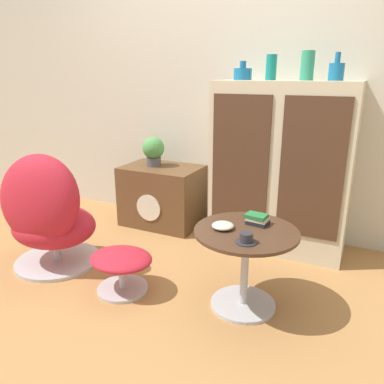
{
  "coord_description": "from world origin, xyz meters",
  "views": [
    {
      "loc": [
        1.14,
        -1.64,
        1.29
      ],
      "look_at": [
        0.13,
        0.45,
        0.55
      ],
      "focal_mm": 35.0,
      "sensor_mm": 36.0,
      "label": 1
    }
  ],
  "objects_px": {
    "teacup": "(246,239)",
    "tv_console": "(162,195)",
    "sideboard": "(281,168)",
    "vase_rightmost": "(336,71)",
    "egg_chair": "(47,215)",
    "bowl": "(223,226)",
    "potted_plant": "(153,150)",
    "book_stack": "(257,219)",
    "coffee_table": "(245,257)",
    "vase_inner_right": "(307,66)",
    "vase_inner_left": "(271,67)",
    "vase_leftmost": "(243,73)",
    "ottoman": "(121,264)"
  },
  "relations": [
    {
      "from": "vase_inner_left",
      "to": "vase_inner_right",
      "type": "height_order",
      "value": "vase_inner_right"
    },
    {
      "from": "teacup",
      "to": "vase_inner_left",
      "type": "bearing_deg",
      "value": 100.48
    },
    {
      "from": "tv_console",
      "to": "book_stack",
      "type": "height_order",
      "value": "book_stack"
    },
    {
      "from": "vase_inner_left",
      "to": "book_stack",
      "type": "bearing_deg",
      "value": -77.53
    },
    {
      "from": "coffee_table",
      "to": "vase_inner_right",
      "type": "relative_size",
      "value": 3.01
    },
    {
      "from": "teacup",
      "to": "book_stack",
      "type": "xyz_separation_m",
      "value": [
        -0.02,
        0.26,
        0.01
      ]
    },
    {
      "from": "vase_inner_left",
      "to": "sideboard",
      "type": "bearing_deg",
      "value": -1.81
    },
    {
      "from": "tv_console",
      "to": "vase_inner_left",
      "type": "relative_size",
      "value": 3.86
    },
    {
      "from": "vase_inner_right",
      "to": "bowl",
      "type": "height_order",
      "value": "vase_inner_right"
    },
    {
      "from": "book_stack",
      "to": "sideboard",
      "type": "bearing_deg",
      "value": 93.78
    },
    {
      "from": "ottoman",
      "to": "vase_rightmost",
      "type": "distance_m",
      "value": 1.85
    },
    {
      "from": "vase_rightmost",
      "to": "book_stack",
      "type": "height_order",
      "value": "vase_rightmost"
    },
    {
      "from": "coffee_table",
      "to": "book_stack",
      "type": "distance_m",
      "value": 0.22
    },
    {
      "from": "vase_leftmost",
      "to": "potted_plant",
      "type": "distance_m",
      "value": 1.0
    },
    {
      "from": "vase_inner_left",
      "to": "vase_rightmost",
      "type": "relative_size",
      "value": 0.97
    },
    {
      "from": "vase_inner_left",
      "to": "potted_plant",
      "type": "height_order",
      "value": "vase_inner_left"
    },
    {
      "from": "potted_plant",
      "to": "teacup",
      "type": "bearing_deg",
      "value": -41.66
    },
    {
      "from": "tv_console",
      "to": "vase_rightmost",
      "type": "distance_m",
      "value": 1.7
    },
    {
      "from": "potted_plant",
      "to": "bowl",
      "type": "relative_size",
      "value": 2.06
    },
    {
      "from": "teacup",
      "to": "sideboard",
      "type": "bearing_deg",
      "value": 93.93
    },
    {
      "from": "sideboard",
      "to": "book_stack",
      "type": "bearing_deg",
      "value": -86.22
    },
    {
      "from": "vase_inner_left",
      "to": "teacup",
      "type": "xyz_separation_m",
      "value": [
        0.19,
        -1.05,
        -0.83
      ]
    },
    {
      "from": "book_stack",
      "to": "bowl",
      "type": "bearing_deg",
      "value": -135.72
    },
    {
      "from": "teacup",
      "to": "tv_console",
      "type": "bearing_deg",
      "value": 136.43
    },
    {
      "from": "vase_rightmost",
      "to": "bowl",
      "type": "height_order",
      "value": "vase_rightmost"
    },
    {
      "from": "teacup",
      "to": "egg_chair",
      "type": "bearing_deg",
      "value": 178.8
    },
    {
      "from": "vase_rightmost",
      "to": "egg_chair",
      "type": "bearing_deg",
      "value": -148.11
    },
    {
      "from": "vase_leftmost",
      "to": "vase_inner_left",
      "type": "bearing_deg",
      "value": 0.0
    },
    {
      "from": "ottoman",
      "to": "vase_rightmost",
      "type": "relative_size",
      "value": 2.23
    },
    {
      "from": "vase_inner_right",
      "to": "potted_plant",
      "type": "bearing_deg",
      "value": -179.91
    },
    {
      "from": "coffee_table",
      "to": "teacup",
      "type": "bearing_deg",
      "value": -72.93
    },
    {
      "from": "tv_console",
      "to": "vase_inner_left",
      "type": "xyz_separation_m",
      "value": [
        0.91,
        0.0,
        1.07
      ]
    },
    {
      "from": "sideboard",
      "to": "vase_inner_left",
      "type": "relative_size",
      "value": 7.23
    },
    {
      "from": "vase_rightmost",
      "to": "bowl",
      "type": "relative_size",
      "value": 1.45
    },
    {
      "from": "sideboard",
      "to": "ottoman",
      "type": "bearing_deg",
      "value": -123.38
    },
    {
      "from": "sideboard",
      "to": "vase_rightmost",
      "type": "xyz_separation_m",
      "value": [
        0.31,
        0.0,
        0.68
      ]
    },
    {
      "from": "egg_chair",
      "to": "ottoman",
      "type": "distance_m",
      "value": 0.66
    },
    {
      "from": "vase_inner_right",
      "to": "teacup",
      "type": "distance_m",
      "value": 1.35
    },
    {
      "from": "potted_plant",
      "to": "book_stack",
      "type": "relative_size",
      "value": 1.84
    },
    {
      "from": "egg_chair",
      "to": "bowl",
      "type": "bearing_deg",
      "value": 4.02
    },
    {
      "from": "ottoman",
      "to": "vase_leftmost",
      "type": "bearing_deg",
      "value": 70.8
    },
    {
      "from": "sideboard",
      "to": "potted_plant",
      "type": "xyz_separation_m",
      "value": [
        -1.1,
        0.0,
        0.04
      ]
    },
    {
      "from": "coffee_table",
      "to": "potted_plant",
      "type": "relative_size",
      "value": 2.28
    },
    {
      "from": "sideboard",
      "to": "ottoman",
      "type": "height_order",
      "value": "sideboard"
    },
    {
      "from": "coffee_table",
      "to": "egg_chair",
      "type": "bearing_deg",
      "value": -174.86
    },
    {
      "from": "vase_leftmost",
      "to": "book_stack",
      "type": "relative_size",
      "value": 0.97
    },
    {
      "from": "vase_inner_right",
      "to": "vase_leftmost",
      "type": "bearing_deg",
      "value": 180.0
    },
    {
      "from": "vase_leftmost",
      "to": "vase_inner_right",
      "type": "distance_m",
      "value": 0.45
    },
    {
      "from": "vase_inner_left",
      "to": "book_stack",
      "type": "xyz_separation_m",
      "value": [
        0.17,
        -0.79,
        -0.83
      ]
    },
    {
      "from": "vase_leftmost",
      "to": "vase_inner_right",
      "type": "xyz_separation_m",
      "value": [
        0.45,
        0.0,
        0.05
      ]
    }
  ]
}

